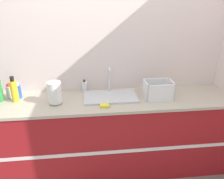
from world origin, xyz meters
The scene contains 10 objects.
wall_back centered at (0.00, 0.60, 1.30)m, with size 4.99×0.06×2.60m.
counter_cabinet centered at (0.00, 0.29, 0.46)m, with size 2.61×0.59×0.91m.
sink centered at (-0.02, 0.32, 0.93)m, with size 0.56×0.33×0.30m.
paper_towel_roll centered at (-0.58, 0.24, 1.03)m, with size 0.14×0.14×0.23m.
dish_rack centered at (0.48, 0.25, 0.99)m, with size 0.29×0.21×0.19m.
bottle_white_spray centered at (-1.09, 0.45, 0.98)m, with size 0.07×0.07×0.15m.
bottle_yellow centered at (-1.00, 0.34, 1.03)m, with size 0.07×0.07×0.27m.
bottle_blue centered at (-0.99, 0.42, 0.99)m, with size 0.06×0.06×0.17m.
soap_dispenser centered at (-0.29, 0.52, 0.97)m, with size 0.06×0.06×0.14m.
sponge centered at (-0.10, 0.11, 0.92)m, with size 0.09×0.06×0.02m.
Camera 1 is at (-0.23, -1.79, 1.92)m, focal length 35.00 mm.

